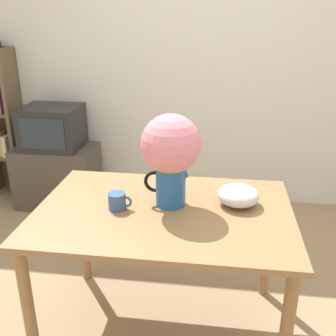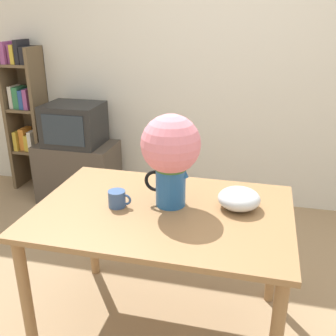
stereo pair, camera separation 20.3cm
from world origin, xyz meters
name	(u,v)px [view 1 (the left image)]	position (x,y,z in m)	size (l,w,h in m)	color
ground_plane	(187,325)	(0.00, 0.00, 0.00)	(12.00, 12.00, 0.00)	#9E7F5B
wall_back	(208,66)	(0.00, 1.81, 1.30)	(8.00, 0.05, 2.60)	silver
table	(164,227)	(-0.14, -0.03, 0.68)	(1.34, 0.92, 0.79)	olive
flower_vase	(171,152)	(-0.11, 0.03, 1.09)	(0.31, 0.31, 0.49)	#235B9E
coffee_mug	(118,201)	(-0.37, -0.06, 0.83)	(0.13, 0.09, 0.09)	#385689
white_bowl	(238,195)	(0.25, 0.08, 0.84)	(0.22, 0.22, 0.11)	silver
tv_stand	(58,176)	(-1.38, 1.46, 0.29)	(0.75, 0.45, 0.58)	#4C4238
tv_set	(52,127)	(-1.38, 1.46, 0.77)	(0.52, 0.44, 0.39)	black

